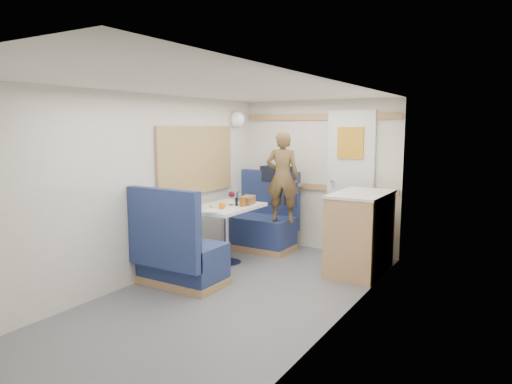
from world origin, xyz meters
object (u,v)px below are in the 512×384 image
Objects in this scene: dome_light at (237,119)px; tumbler_left at (196,203)px; bench_near at (179,258)px; person at (282,177)px; orange_fruit at (222,205)px; bench_far at (262,227)px; cheese_block at (214,206)px; wine_glass at (232,195)px; galley_counter at (360,232)px; duffel_bag at (278,174)px; dinette_table at (226,218)px; tumbler_mid at (239,196)px; beer_glass at (243,202)px; tray at (219,210)px; pepper_grinder at (236,202)px; bread_loaf at (248,200)px.

dome_light reaches higher than tumbler_left.
person is (0.40, 1.55, 0.72)m from bench_near.
dome_light is 1.57m from orange_fruit.
bench_far is 10.90× the size of cheese_block.
galley_counter is at bearing 18.17° from wine_glass.
duffel_bag is at bearing 157.47° from galley_counter.
tumbler_mid is at bearing 99.17° from dinette_table.
cheese_block is 0.83× the size of tumbler_mid.
bench_near reaches higher than wine_glass.
cheese_block is (-0.11, -0.01, -0.02)m from orange_fruit.
beer_glass is (0.43, 0.36, -0.01)m from tumbler_left.
tumbler_left is 0.68m from tumbler_mid.
duffel_bag reaches higher than galley_counter.
beer_glass is at bearing 61.68° from cheese_block.
person is at bearing 58.69° from wine_glass.
person is 0.53m from duffel_bag.
dome_light is at bearing 102.82° from bench_near.
person is (0.40, 0.68, 0.46)m from dinette_table.
bench_far reaches higher than cheese_block.
bench_near is 9.05× the size of tumbler_mid.
bench_far reaches higher than wine_glass.
cheese_block is (-0.07, -1.39, -0.25)m from duffel_bag.
bench_far is at bearing 96.73° from orange_fruit.
orange_fruit is 0.65× the size of tumbler_mid.
beer_glass reaches higher than tray.
beer_glass is (0.07, 0.33, -0.00)m from orange_fruit.
galley_counter reaches higher than wine_glass.
pepper_grinder is (-1.37, -0.47, 0.30)m from galley_counter.
duffel_bag reaches higher than dinette_table.
bread_loaf is at bearing 85.10° from tray.
bench_far is 1.73m from bench_near.
tumbler_mid is at bearing 130.89° from beer_glass.
galley_counter is (1.47, -0.31, 0.17)m from bench_far.
beer_glass is at bearing 77.90° from orange_fruit.
bench_near reaches higher than bread_loaf.
dome_light reaches higher than cheese_block.
dinette_table is at bearing 111.91° from tray.
dinette_table is 0.90m from bench_near.
dome_light is 2.28m from galley_counter.
bread_loaf is at bearing 103.48° from beer_glass.
bench_near is 2.35× the size of duffel_bag.
person is 1.18m from tumbler_left.
tumbler_mid reaches higher than bread_loaf.
beer_glass is at bearing -49.11° from tumbler_mid.
beer_glass is (0.11, -1.05, -0.24)m from duffel_bag.
wine_glass is (0.01, 0.35, 0.09)m from cheese_block.
tray is at bearing -84.03° from duffel_bag.
orange_fruit is at bearing -64.81° from dome_light.
pepper_grinder is 0.17m from bread_loaf.
bench_far is 2.35× the size of duffel_bag.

